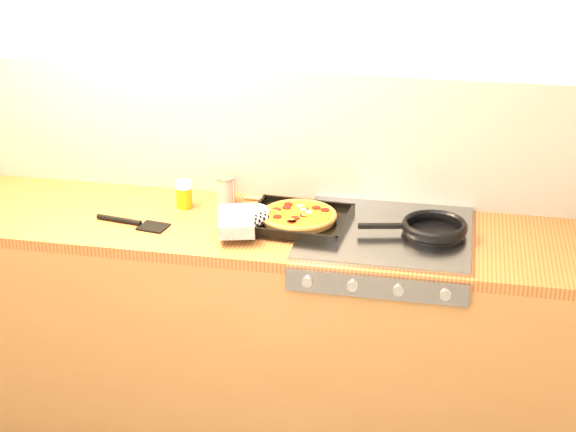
% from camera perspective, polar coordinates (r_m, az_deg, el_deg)
% --- Properties ---
extents(room_shell, '(3.20, 3.20, 3.20)m').
position_cam_1_polar(room_shell, '(3.38, -0.62, 5.28)').
color(room_shell, white).
rests_on(room_shell, ground).
extents(counter_run, '(3.20, 0.62, 0.90)m').
position_cam_1_polar(counter_run, '(3.41, -1.59, -7.46)').
color(counter_run, brown).
rests_on(counter_run, ground).
extents(stovetop, '(0.60, 0.56, 0.02)m').
position_cam_1_polar(stovetop, '(3.14, 6.34, -1.11)').
color(stovetop, gray).
rests_on(stovetop, counter_run).
extents(pizza_on_tray, '(0.48, 0.40, 0.06)m').
position_cam_1_polar(pizza_on_tray, '(3.16, -0.42, -0.09)').
color(pizza_on_tray, black).
rests_on(pizza_on_tray, stovetop).
extents(frying_pan, '(0.40, 0.28, 0.04)m').
position_cam_1_polar(frying_pan, '(3.13, 9.34, -0.77)').
color(frying_pan, black).
rests_on(frying_pan, stovetop).
extents(tomato_can, '(0.09, 0.09, 0.10)m').
position_cam_1_polar(tomato_can, '(3.39, -4.04, 1.70)').
color(tomato_can, maroon).
rests_on(tomato_can, counter_run).
extents(juice_glass, '(0.06, 0.06, 0.11)m').
position_cam_1_polar(juice_glass, '(3.36, -6.74, 1.43)').
color(juice_glass, '#CC740C').
rests_on(juice_glass, counter_run).
extents(wooden_spoon, '(0.30, 0.04, 0.02)m').
position_cam_1_polar(wooden_spoon, '(3.39, 0.12, 1.02)').
color(wooden_spoon, '#B3814C').
rests_on(wooden_spoon, counter_run).
extents(black_spatula, '(0.29, 0.10, 0.02)m').
position_cam_1_polar(black_spatula, '(3.25, -9.98, -0.42)').
color(black_spatula, black).
rests_on(black_spatula, counter_run).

